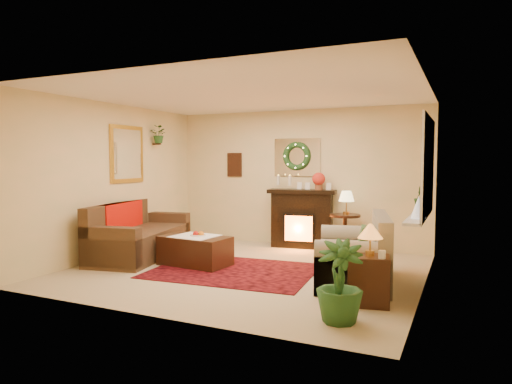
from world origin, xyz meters
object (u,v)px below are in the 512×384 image
at_px(sofa, 141,232).
at_px(coffee_table, 195,252).
at_px(end_table_square, 369,280).
at_px(side_table_round, 345,235).
at_px(loveseat, 353,251).
at_px(fireplace, 302,218).

distance_m(sofa, coffee_table, 1.21).
bearing_deg(end_table_square, sofa, 166.66).
height_order(sofa, side_table_round, sofa).
height_order(side_table_round, coffee_table, side_table_round).
xyz_separation_m(side_table_round, end_table_square, (0.93, -2.68, -0.05)).
distance_m(loveseat, coffee_table, 2.47).
height_order(loveseat, end_table_square, loveseat).
relative_size(loveseat, coffee_table, 1.46).
bearing_deg(side_table_round, sofa, -150.69).
bearing_deg(sofa, fireplace, 29.92).
distance_m(loveseat, end_table_square, 0.95).
height_order(sofa, end_table_square, sofa).
distance_m(sofa, end_table_square, 4.13).
bearing_deg(sofa, loveseat, -12.75).
distance_m(side_table_round, end_table_square, 2.84).
height_order(fireplace, loveseat, fireplace).
xyz_separation_m(fireplace, side_table_round, (0.87, -0.21, -0.23)).
xyz_separation_m(loveseat, side_table_round, (-0.55, 1.82, -0.09)).
xyz_separation_m(loveseat, coffee_table, (-2.46, -0.06, -0.21)).
height_order(sofa, fireplace, fireplace).
bearing_deg(coffee_table, sofa, 177.77).
distance_m(fireplace, end_table_square, 3.42).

